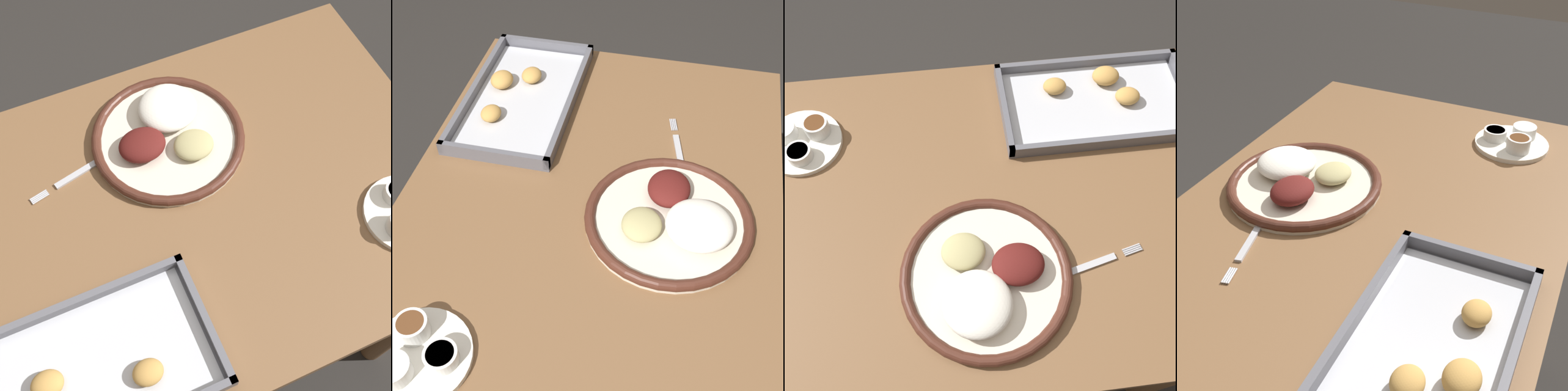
# 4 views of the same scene
# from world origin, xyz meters

# --- Properties ---
(ground_plane) EXTENTS (8.00, 8.00, 0.00)m
(ground_plane) POSITION_xyz_m (0.00, 0.00, 0.00)
(ground_plane) COLOR #282623
(dining_table) EXTENTS (1.00, 0.71, 0.78)m
(dining_table) POSITION_xyz_m (0.00, 0.00, 0.63)
(dining_table) COLOR brown
(dining_table) RESTS_ON ground_plane
(dinner_plate) EXTENTS (0.30, 0.30, 0.05)m
(dinner_plate) POSITION_xyz_m (-0.01, -0.16, 0.79)
(dinner_plate) COLOR beige
(dinner_plate) RESTS_ON dining_table
(fork) EXTENTS (0.19, 0.06, 0.00)m
(fork) POSITION_xyz_m (0.17, -0.15, 0.78)
(fork) COLOR #B2B2B7
(fork) RESTS_ON dining_table
(saucer_plate) EXTENTS (0.16, 0.16, 0.04)m
(saucer_plate) POSITION_xyz_m (-0.35, 0.18, 0.79)
(saucer_plate) COLOR white
(saucer_plate) RESTS_ON dining_table
(baking_tray) EXTENTS (0.41, 0.23, 0.04)m
(baking_tray) POSITION_xyz_m (0.27, 0.21, 0.79)
(baking_tray) COLOR #595960
(baking_tray) RESTS_ON dining_table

